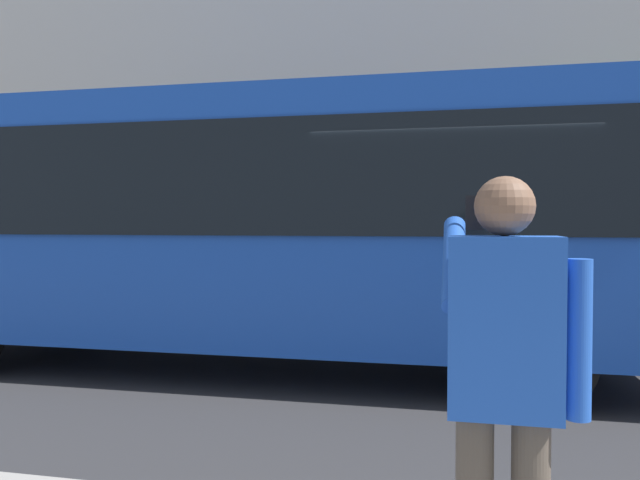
# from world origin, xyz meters

# --- Properties ---
(ground_plane) EXTENTS (60.00, 60.00, 0.00)m
(ground_plane) POSITION_xyz_m (0.00, 0.00, 0.00)
(ground_plane) COLOR #2B2B2D
(building_facade_far) EXTENTS (28.00, 1.55, 12.00)m
(building_facade_far) POSITION_xyz_m (-0.02, -6.80, 5.99)
(building_facade_far) COLOR beige
(building_facade_far) RESTS_ON ground_plane
(red_bus) EXTENTS (9.05, 2.54, 3.08)m
(red_bus) POSITION_xyz_m (2.26, -0.06, 1.68)
(red_bus) COLOR #1947AD
(red_bus) RESTS_ON ground_plane
(pedestrian_photographer) EXTENTS (0.53, 0.52, 1.70)m
(pedestrian_photographer) POSITION_xyz_m (-0.24, 4.38, 1.14)
(pedestrian_photographer) COLOR #4C4238
(pedestrian_photographer) RESTS_ON sidewalk_curb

